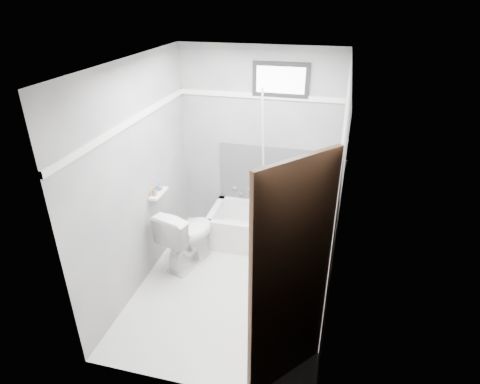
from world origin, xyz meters
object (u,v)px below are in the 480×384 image
(door, at_px, (322,315))
(soap_bottle_a, at_px, (154,191))
(toilet, at_px, (188,236))
(soap_bottle_b, at_px, (159,186))
(office_chair, at_px, (306,201))
(bathtub, at_px, (268,229))

(door, bearing_deg, soap_bottle_a, 142.24)
(toilet, bearing_deg, soap_bottle_b, 9.52)
(soap_bottle_a, xyz_separation_m, soap_bottle_b, (0.00, 0.14, -0.01))
(office_chair, height_order, door, door)
(door, bearing_deg, office_chair, 97.75)
(soap_bottle_a, height_order, soap_bottle_b, soap_bottle_a)
(toilet, relative_size, soap_bottle_b, 8.15)
(bathtub, relative_size, toilet, 1.98)
(bathtub, distance_m, soap_bottle_b, 1.51)
(toilet, bearing_deg, soap_bottle_a, 34.04)
(door, bearing_deg, toilet, 135.29)
(bathtub, height_order, soap_bottle_a, soap_bottle_a)
(toilet, xyz_separation_m, soap_bottle_a, (-0.32, -0.10, 0.59))
(office_chair, bearing_deg, toilet, -125.07)
(door, height_order, soap_bottle_b, door)
(soap_bottle_b, bearing_deg, door, -40.28)
(bathtub, relative_size, soap_bottle_b, 16.13)
(bathtub, height_order, toilet, toilet)
(office_chair, distance_m, toilet, 1.48)
(door, xyz_separation_m, soap_bottle_b, (-1.92, 1.63, -0.04))
(office_chair, relative_size, soap_bottle_b, 11.43)
(toilet, height_order, soap_bottle_b, soap_bottle_b)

